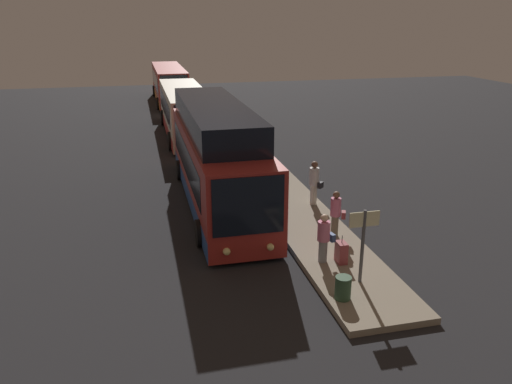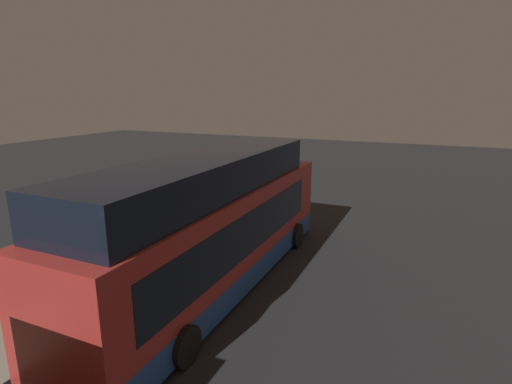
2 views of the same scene
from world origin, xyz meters
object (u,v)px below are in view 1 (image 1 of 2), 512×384
object	(u,v)px
passenger_boarding	(314,181)
passenger_waiting	(324,237)
bus_lead	(217,160)
suitcase	(341,252)
sign_post	(363,235)
trash_bin	(343,288)
passenger_with_bags	(336,212)
bus_second	(185,112)
bus_third	(169,84)

from	to	relation	value
passenger_boarding	passenger_waiting	world-z (taller)	passenger_boarding
bus_lead	suitcase	bearing A→B (deg)	22.41
sign_post	trash_bin	distance (m)	1.59
passenger_with_bags	suitcase	distance (m)	2.11
bus_second	trash_bin	world-z (taller)	bus_second
bus_lead	passenger_boarding	size ratio (longest dim) A/B	6.55
bus_lead	passenger_with_bags	xyz separation A→B (m)	(4.79, 3.36, -0.76)
bus_third	suitcase	bearing A→B (deg)	4.67
bus_third	bus_lead	bearing A→B (deg)	0.00
sign_post	trash_bin	world-z (taller)	sign_post
bus_third	bus_second	bearing A→B (deg)	0.00
passenger_with_bags	suitcase	xyz separation A→B (m)	(1.95, -0.58, -0.54)
bus_lead	suitcase	size ratio (longest dim) A/B	13.00
bus_lead	suitcase	world-z (taller)	bus_lead
bus_second	sign_post	bearing A→B (deg)	7.66
bus_third	sign_post	distance (m)	35.41
passenger_waiting	sign_post	bearing A→B (deg)	11.58
passenger_boarding	suitcase	size ratio (longest dim) A/B	1.99
bus_third	passenger_waiting	distance (m)	33.93
passenger_waiting	trash_bin	bearing A→B (deg)	-17.22
trash_bin	passenger_waiting	bearing A→B (deg)	173.19
bus_third	sign_post	xyz separation A→B (m)	(35.30, 2.85, 0.09)
suitcase	sign_post	bearing A→B (deg)	3.15
suitcase	sign_post	size ratio (longest dim) A/B	0.41
bus_third	trash_bin	size ratio (longest dim) A/B	18.60
bus_third	passenger_boarding	world-z (taller)	bus_third
bus_third	passenger_boarding	distance (m)	29.25
bus_third	passenger_waiting	xyz separation A→B (m)	(33.85, 2.26, -0.53)
bus_second	passenger_waiting	bearing A→B (deg)	6.54
sign_post	passenger_with_bags	bearing A→B (deg)	170.87
bus_third	suitcase	distance (m)	34.17
bus_lead	sign_post	size ratio (longest dim) A/B	5.35
suitcase	trash_bin	world-z (taller)	suitcase
passenger_with_bags	bus_second	bearing A→B (deg)	-146.43
bus_lead	sign_post	world-z (taller)	bus_lead
bus_lead	trash_bin	size ratio (longest dim) A/B	18.27
passenger_with_bags	bus_third	bearing A→B (deg)	-151.04
passenger_waiting	bus_lead	bearing A→B (deg)	-171.33
bus_second	passenger_waiting	world-z (taller)	bus_second
passenger_boarding	trash_bin	distance (m)	7.25
suitcase	passenger_with_bags	bearing A→B (deg)	163.35
trash_bin	sign_post	bearing A→B (deg)	131.03
bus_third	trash_bin	world-z (taller)	bus_third
passenger_boarding	passenger_with_bags	xyz separation A→B (m)	(3.08, -0.31, -0.11)
bus_lead	passenger_with_bags	bearing A→B (deg)	35.08
passenger_boarding	suitcase	xyz separation A→B (m)	(5.03, -0.90, -0.64)
suitcase	sign_post	world-z (taller)	sign_post
bus_second	suitcase	distance (m)	20.14
bus_lead	passenger_waiting	size ratio (longest dim) A/B	7.53
bus_second	trash_bin	bearing A→B (deg)	5.21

